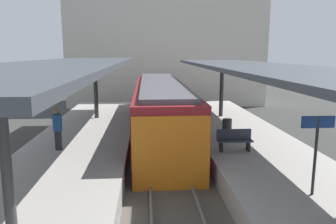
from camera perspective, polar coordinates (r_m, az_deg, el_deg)
name	(u,v)px	position (r m, az deg, el deg)	size (l,w,h in m)	color
ground_plane	(168,181)	(12.62, 0.09, -12.20)	(80.00, 80.00, 0.00)	#383835
platform_left	(67,172)	(12.76, -17.47, -10.03)	(4.40, 28.00, 1.00)	#ADA8A0
platform_right	(266,167)	(13.24, 16.94, -9.24)	(4.40, 28.00, 1.00)	#ADA8A0
track_ballast	(168,179)	(12.58, 0.09, -11.78)	(3.20, 28.00, 0.20)	#59544C
rail_near_side	(150,175)	(12.49, -3.27, -11.12)	(0.08, 28.00, 0.14)	slate
rail_far_side	(187,174)	(12.59, 3.42, -10.95)	(0.08, 28.00, 0.14)	slate
commuter_train	(161,110)	(17.97, -1.28, 0.40)	(2.78, 14.66, 3.10)	maroon
canopy_left	(70,65)	(13.36, -17.00, 7.99)	(4.18, 21.00, 3.52)	#333335
canopy_right	(258,68)	(13.83, 15.70, 7.46)	(4.18, 21.00, 3.35)	#333335
platform_bench	(234,139)	(13.12, 11.67, -4.77)	(1.40, 0.41, 0.86)	black
platform_sign	(317,138)	(9.50, 24.84, -4.13)	(0.90, 0.08, 2.21)	#262628
litter_bin	(227,127)	(15.42, 10.39, -2.70)	(0.44, 0.44, 0.80)	#2D2D30
passenger_near_bench	(58,129)	(13.66, -18.95, -2.80)	(0.36, 0.36, 1.67)	#232328
station_building_backdrop	(166,46)	(31.69, -0.40, 11.58)	(18.00, 6.00, 11.00)	beige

